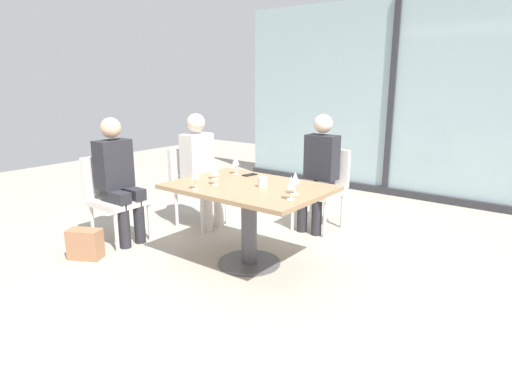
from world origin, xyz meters
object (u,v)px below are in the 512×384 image
Objects in this scene: chair_near_window at (323,184)px; wine_glass_0 at (215,165)px; wine_glass_4 at (291,183)px; chair_side_end at (113,193)px; person_side_end at (118,175)px; wine_glass_2 at (215,170)px; person_near_window at (319,167)px; chair_far_left at (195,182)px; dining_table_main at (249,204)px; wine_glass_5 at (195,174)px; handbag_0 at (85,244)px; wine_glass_3 at (295,178)px; coffee_cup at (263,182)px; person_far_left at (201,165)px; wine_glass_1 at (236,161)px; cell_phone_on_table at (250,175)px.

wine_glass_0 is (-0.39, -1.32, 0.37)m from chair_near_window.
wine_glass_0 is at bearing 170.01° from wine_glass_4.
person_side_end is at bearing -0.00° from chair_side_end.
wine_glass_0 is 0.22m from wine_glass_2.
chair_far_left is at bearing -150.24° from person_near_window.
wine_glass_0 reaches higher than dining_table_main.
person_side_end is at bearing -171.01° from wine_glass_2.
wine_glass_5 is 0.62× the size of handbag_0.
wine_glass_5 is (0.13, -0.38, 0.00)m from wine_glass_0.
wine_glass_0 and wine_glass_3 have the same top height.
wine_glass_5 is 0.57m from coffee_cup.
person_far_left is 1.32m from coffee_cup.
person_side_end reaches higher than chair_side_end.
person_side_end and person_far_left have the same top height.
wine_glass_5 reaches higher than dining_table_main.
wine_glass_1 is at bearing 160.89° from wine_glass_3.
person_side_end is 6.81× the size of wine_glass_0.
wine_glass_2 is at bearing -39.00° from person_far_left.
wine_glass_3 and wine_glass_5 have the same top height.
dining_table_main is at bearing 162.42° from wine_glass_4.
wine_glass_0 and wine_glass_1 have the same top height.
wine_glass_1 is (0.81, -0.23, 0.37)m from chair_far_left.
wine_glass_4 is (0.54, -1.49, 0.37)m from chair_near_window.
chair_side_end is 0.98m from person_far_left.
chair_near_window is 1.36m from person_far_left.
wine_glass_2 is 0.51m from cell_phone_on_table.
chair_near_window is at bearing 80.83° from wine_glass_2.
chair_near_window is (1.49, 1.66, 0.00)m from chair_side_end.
wine_glass_3 is 1.28× the size of cell_phone_on_table.
person_near_window is 1.00× the size of person_far_left.
chair_side_end reaches higher than handbag_0.
wine_glass_1 is 0.92m from wine_glass_3.
dining_table_main is at bearing -42.89° from cell_phone_on_table.
wine_glass_5 reaches higher than handbag_0.
cell_phone_on_table reaches higher than handbag_0.
person_near_window is 1.20m from coffee_cup.
coffee_cup is (0.13, -1.19, 0.08)m from person_near_window.
person_side_end is at bearing 72.96° from handbag_0.
wine_glass_4 is at bearing -21.72° from chair_far_left.
cell_phone_on_table is (-0.25, -0.99, 0.24)m from chair_near_window.
wine_glass_2 is (0.15, -0.16, 0.00)m from wine_glass_0.
wine_glass_5 is at bearing -134.45° from coffee_cup.
wine_glass_1 is 1.00× the size of wine_glass_5.
chair_side_end is 1.00× the size of chair_near_window.
handbag_0 is (-0.89, -1.11, -0.72)m from wine_glass_1.
person_near_window is at bearing 32.17° from person_far_left.
person_far_left is at bearing 176.71° from cell_phone_on_table.
person_near_window reaches higher than wine_glass_5.
chair_near_window is 1.00× the size of chair_far_left.
chair_near_window is 1.44m from chair_far_left.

